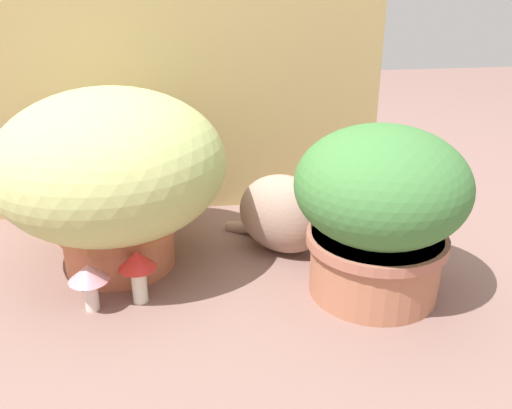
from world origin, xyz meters
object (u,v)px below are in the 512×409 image
Objects in this scene: leafy_planter at (380,207)px; cat at (289,211)px; mushroom_ornament_red at (138,266)px; mushroom_ornament_pink at (89,277)px; grass_planter at (112,171)px.

cat is (-0.16, 0.23, -0.10)m from leafy_planter.
mushroom_ornament_red is at bearing 175.97° from leafy_planter.
leafy_planter is 0.68m from mushroom_ornament_pink.
grass_planter is 4.32× the size of mushroom_ornament_red.
cat is 0.44m from mushroom_ornament_red.
cat is at bearing 0.48° from grass_planter.
leafy_planter is at bearing -55.61° from cat.
grass_planter is 0.48m from cat.
leafy_planter is 3.11× the size of mushroom_ornament_red.
mushroom_ornament_red reaches higher than mushroom_ornament_pink.
mushroom_ornament_red is (-0.56, 0.04, -0.13)m from leafy_planter.
mushroom_ornament_pink is at bearing -171.25° from mushroom_ornament_red.
mushroom_ornament_pink is at bearing -103.90° from grass_planter.
leafy_planter is at bearing -20.39° from grass_planter.
cat is 0.55m from mushroom_ornament_pink.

